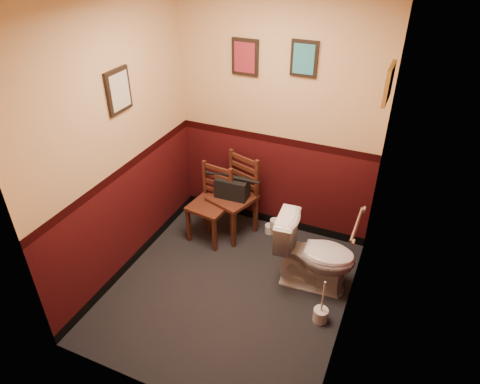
# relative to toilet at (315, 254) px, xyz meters

# --- Properties ---
(floor) EXTENTS (2.20, 2.40, 0.00)m
(floor) POSITION_rel_toilet_xyz_m (-0.72, -0.40, -0.38)
(floor) COLOR black
(floor) RESTS_ON ground
(wall_back) EXTENTS (2.20, 0.00, 2.70)m
(wall_back) POSITION_rel_toilet_xyz_m (-0.72, 0.80, 0.97)
(wall_back) COLOR #380B0D
(wall_back) RESTS_ON ground
(wall_front) EXTENTS (2.20, 0.00, 2.70)m
(wall_front) POSITION_rel_toilet_xyz_m (-0.72, -1.60, 0.97)
(wall_front) COLOR #380B0D
(wall_front) RESTS_ON ground
(wall_left) EXTENTS (0.00, 2.40, 2.70)m
(wall_left) POSITION_rel_toilet_xyz_m (-1.82, -0.40, 0.97)
(wall_left) COLOR #380B0D
(wall_left) RESTS_ON ground
(wall_right) EXTENTS (0.00, 2.40, 2.70)m
(wall_right) POSITION_rel_toilet_xyz_m (0.38, -0.40, 0.97)
(wall_right) COLOR #380B0D
(wall_right) RESTS_ON ground
(grab_bar) EXTENTS (0.05, 0.56, 0.06)m
(grab_bar) POSITION_rel_toilet_xyz_m (0.35, -0.15, 0.57)
(grab_bar) COLOR silver
(grab_bar) RESTS_ON wall_right
(framed_print_back_a) EXTENTS (0.28, 0.04, 0.36)m
(framed_print_back_a) POSITION_rel_toilet_xyz_m (-1.07, 0.77, 1.57)
(framed_print_back_a) COLOR black
(framed_print_back_a) RESTS_ON wall_back
(framed_print_back_b) EXTENTS (0.26, 0.04, 0.34)m
(framed_print_back_b) POSITION_rel_toilet_xyz_m (-0.47, 0.77, 1.62)
(framed_print_back_b) COLOR black
(framed_print_back_b) RESTS_ON wall_back
(framed_print_left) EXTENTS (0.04, 0.30, 0.38)m
(framed_print_left) POSITION_rel_toilet_xyz_m (-1.80, -0.30, 1.47)
(framed_print_left) COLOR black
(framed_print_left) RESTS_ON wall_left
(framed_print_right) EXTENTS (0.04, 0.34, 0.28)m
(framed_print_right) POSITION_rel_toilet_xyz_m (0.36, 0.20, 1.67)
(framed_print_right) COLOR olive
(framed_print_right) RESTS_ON wall_right
(toilet) EXTENTS (0.81, 0.49, 0.76)m
(toilet) POSITION_rel_toilet_xyz_m (0.00, 0.00, 0.00)
(toilet) COLOR white
(toilet) RESTS_ON floor
(toilet_brush) EXTENTS (0.13, 0.13, 0.48)m
(toilet_brush) POSITION_rel_toilet_xyz_m (0.20, -0.43, -0.30)
(toilet_brush) COLOR silver
(toilet_brush) RESTS_ON floor
(chair_left) EXTENTS (0.45, 0.45, 0.87)m
(chair_left) POSITION_rel_toilet_xyz_m (-1.27, 0.30, 0.05)
(chair_left) COLOR #59291A
(chair_left) RESTS_ON floor
(chair_right) EXTENTS (0.55, 0.55, 0.94)m
(chair_right) POSITION_rel_toilet_xyz_m (-1.07, 0.49, 0.09)
(chair_right) COLOR #59291A
(chair_right) RESTS_ON floor
(handbag) EXTENTS (0.37, 0.19, 0.26)m
(handbag) POSITION_rel_toilet_xyz_m (-1.08, 0.45, 0.23)
(handbag) COLOR black
(handbag) RESTS_ON chair_right
(tp_stack) EXTENTS (0.23, 0.12, 0.20)m
(tp_stack) POSITION_rel_toilet_xyz_m (-0.61, 0.61, -0.29)
(tp_stack) COLOR silver
(tp_stack) RESTS_ON floor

